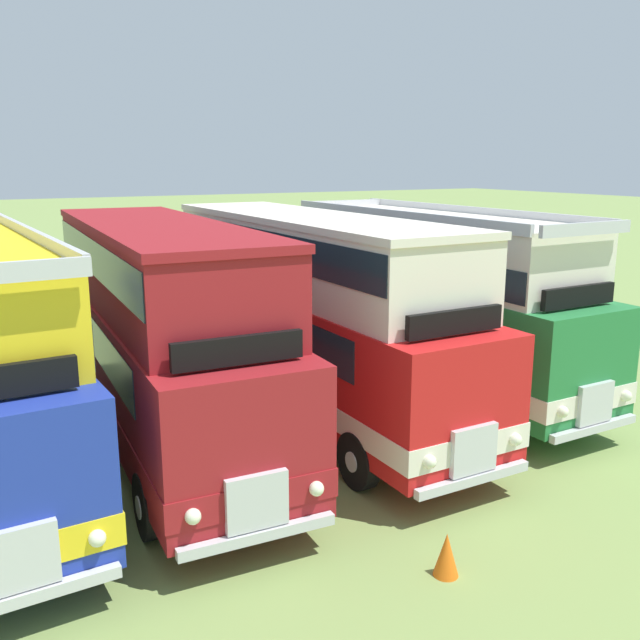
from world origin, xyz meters
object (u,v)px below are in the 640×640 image
bus_sixth_in_row (161,325)px  cone_near_end (446,554)px  bus_seventh_in_row (310,305)px  bus_eighth_in_row (432,296)px

bus_sixth_in_row → cone_near_end: bus_sixth_in_row is taller
bus_seventh_in_row → cone_near_end: size_ratio=17.24×
bus_sixth_in_row → bus_seventh_in_row: 3.49m
bus_eighth_in_row → bus_sixth_in_row: bearing=-176.9°
bus_sixth_in_row → cone_near_end: (2.04, -6.47, -2.15)m
bus_seventh_in_row → cone_near_end: 7.23m
bus_seventh_in_row → cone_near_end: bus_seventh_in_row is taller
bus_seventh_in_row → cone_near_end: bearing=-102.0°
bus_sixth_in_row → bus_eighth_in_row: size_ratio=1.03×
bus_sixth_in_row → cone_near_end: 7.12m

